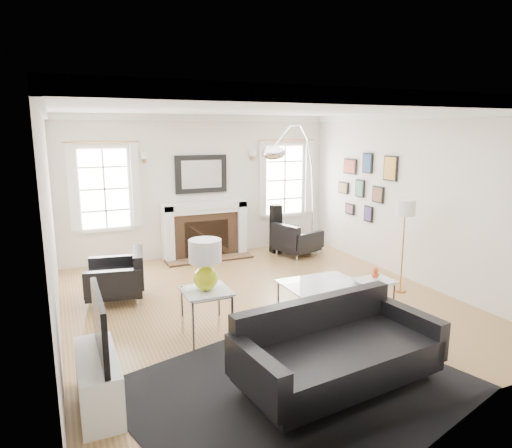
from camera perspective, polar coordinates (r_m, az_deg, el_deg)
name	(u,v)px	position (r m, az deg, el deg)	size (l,w,h in m)	color
floor	(263,303)	(6.82, 0.92, -9.90)	(6.00, 6.00, 0.00)	olive
back_wall	(201,186)	(9.22, -6.90, 4.69)	(5.50, 0.04, 2.80)	silver
front_wall	(416,267)	(3.99, 19.40, -5.10)	(5.50, 0.04, 2.80)	silver
left_wall	(51,226)	(5.86, -24.26, -0.24)	(0.04, 6.00, 2.80)	silver
right_wall	(415,198)	(7.98, 19.23, 3.04)	(0.04, 6.00, 2.80)	silver
ceiling	(264,108)	(6.35, 1.00, 14.32)	(5.50, 6.00, 0.02)	white
crown_molding	(264,112)	(6.35, 1.00, 13.78)	(5.50, 6.00, 0.12)	white
fireplace	(205,230)	(9.16, -6.39, -0.78)	(1.70, 0.69, 1.11)	white
mantel_mirror	(201,174)	(9.15, -6.86, 6.21)	(1.05, 0.07, 0.75)	black
window_left	(104,188)	(8.80, -18.43, 4.24)	(1.24, 0.15, 1.62)	white
window_right	(284,180)	(9.86, 3.56, 5.54)	(1.24, 0.15, 1.62)	white
gallery_wall	(365,182)	(8.92, 13.47, 5.09)	(0.04, 1.73, 1.29)	black
tv_unit	(98,373)	(4.61, -19.11, -17.21)	(0.35, 1.00, 1.09)	white
area_rug	(296,387)	(4.81, 5.01, -19.68)	(3.13, 2.61, 0.01)	black
sofa	(335,351)	(4.74, 9.81, -15.37)	(2.14, 1.16, 0.67)	black
armchair_left	(119,278)	(7.14, -16.77, -6.50)	(0.95, 1.03, 0.61)	black
armchair_right	(295,241)	(9.26, 4.89, -2.10)	(0.93, 0.99, 0.56)	black
coffee_table	(326,288)	(6.24, 8.71, -7.92)	(1.03, 1.03, 0.46)	silver
side_table_left	(206,299)	(5.61, -6.24, -9.27)	(0.56, 0.56, 0.62)	silver
nesting_table	(375,288)	(6.41, 14.60, -7.76)	(0.48, 0.41, 0.53)	silver
gourd_lamp	(205,261)	(5.46, -6.35, -4.66)	(0.39, 0.39, 0.62)	#CBDA1B
orange_vase	(375,274)	(6.35, 14.69, -6.03)	(0.10, 0.10, 0.15)	#D9431B
arc_floor_lamp	(296,187)	(8.51, 4.97, 4.57)	(1.91, 1.77, 2.70)	silver
stick_floor_lamp	(405,213)	(7.33, 18.15, 1.37)	(0.30, 0.30, 1.47)	#B4783E
speaker_tower	(276,229)	(9.46, 2.49, -0.60)	(0.20, 0.20, 1.00)	black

